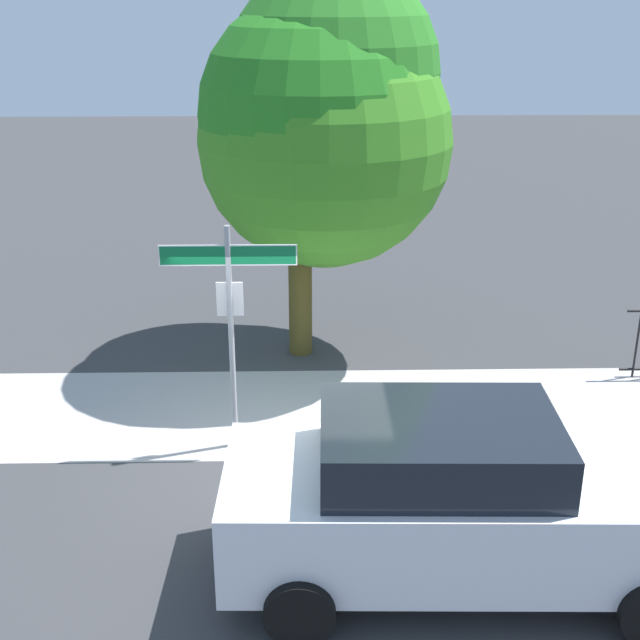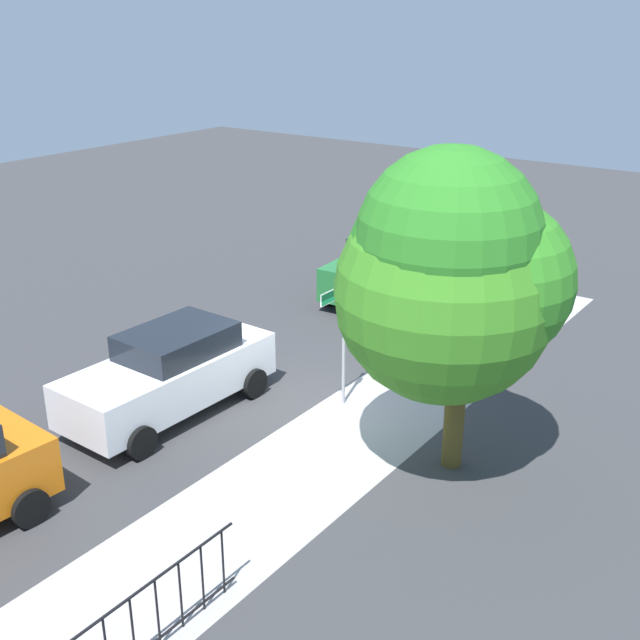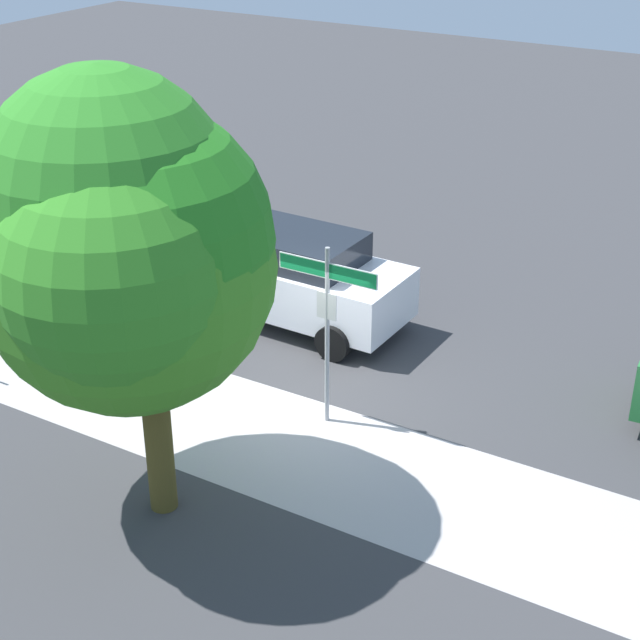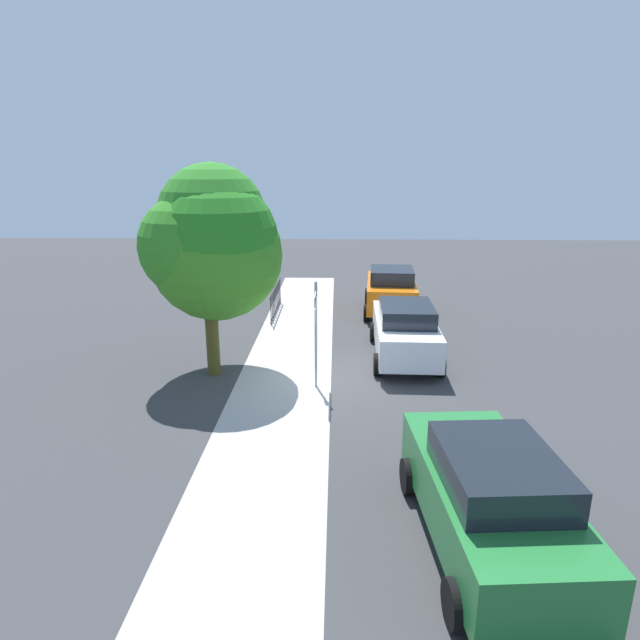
# 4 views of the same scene
# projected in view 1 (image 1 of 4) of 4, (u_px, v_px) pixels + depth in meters

# --- Properties ---
(ground_plane) EXTENTS (60.00, 60.00, 0.00)m
(ground_plane) POSITION_uv_depth(u_px,v_px,m) (280.00, 461.00, 10.37)
(ground_plane) COLOR #38383A
(sidewalk_strip) EXTENTS (24.00, 2.60, 0.00)m
(sidewalk_strip) POSITION_uv_depth(u_px,v_px,m) (427.00, 410.00, 11.62)
(sidewalk_strip) COLOR #AAA3A2
(sidewalk_strip) RESTS_ON ground_plane
(street_sign) EXTENTS (1.61, 0.07, 2.87)m
(street_sign) POSITION_uv_depth(u_px,v_px,m) (230.00, 296.00, 9.99)
(street_sign) COLOR #9EA0A5
(street_sign) RESTS_ON ground_plane
(shade_tree) EXTENTS (3.67, 3.82, 5.82)m
(shade_tree) POSITION_uv_depth(u_px,v_px,m) (321.00, 116.00, 12.08)
(shade_tree) COLOR #4D441C
(shade_tree) RESTS_ON ground_plane
(car_white) EXTENTS (4.60, 2.07, 1.75)m
(car_white) POSITION_uv_depth(u_px,v_px,m) (459.00, 499.00, 8.00)
(car_white) COLOR white
(car_white) RESTS_ON ground_plane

